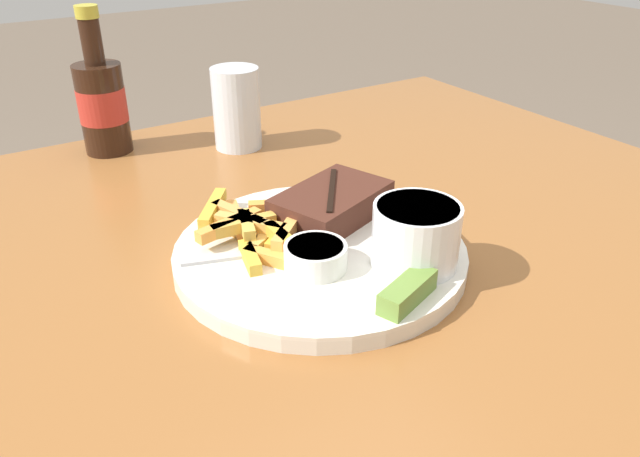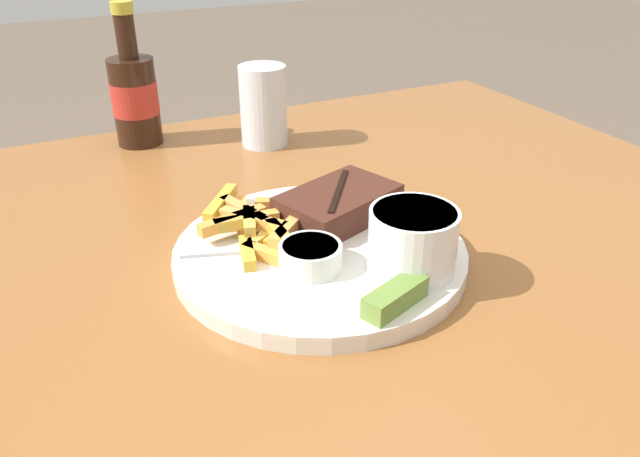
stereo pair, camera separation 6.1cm
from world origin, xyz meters
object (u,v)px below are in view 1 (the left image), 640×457
Objects in this scene: dipping_sauce_cup at (315,256)px; drinking_glass at (237,108)px; steak_portion at (332,204)px; pickle_spear at (407,292)px; fork_utensil at (244,254)px; knife_utensil at (306,228)px; dinner_plate at (320,254)px; beer_bottle at (102,102)px; coleslaw_cup at (416,232)px.

dipping_sauce_cup is 0.38m from drinking_glass.
steak_portion is 0.17m from pickle_spear.
dipping_sauce_cup is 0.07m from fork_utensil.
dipping_sauce_cup is 0.08m from knife_utensil.
dinner_plate is 0.44m from beer_bottle.
dinner_plate is at bearing 0.00° from fork_utensil.
drinking_glass is (0.07, 0.30, 0.04)m from knife_utensil.
fork_utensil is at bearing -115.23° from drinking_glass.
drinking_glass reaches higher than dinner_plate.
steak_portion is 0.93× the size of knife_utensil.
knife_utensil is at bearing -102.78° from drinking_glass.
dipping_sauce_cup is at bearing 152.73° from coleslaw_cup.
steak_portion is (0.04, 0.05, 0.02)m from dinner_plate.
pickle_spear reaches higher than dinner_plate.
dipping_sauce_cup is at bearing -128.43° from dinner_plate.
beer_bottle is 1.74× the size of drinking_glass.
knife_utensil is at bearing 65.30° from dipping_sauce_cup.
dinner_plate is 2.54× the size of drinking_glass.
beer_bottle reaches higher than coleslaw_cup.
dipping_sauce_cup is at bearing -105.14° from drinking_glass.
steak_portion is 0.40m from beer_bottle.
steak_portion is 0.12m from coleslaw_cup.
pickle_spear is at bearing -101.09° from steak_portion.
drinking_glass is at bearing 87.78° from coleslaw_cup.
drinking_glass is (0.07, 0.34, 0.05)m from dinner_plate.
beer_bottle reaches higher than fork_utensil.
steak_portion is 0.72× the size of beer_bottle.
dipping_sauce_cup is at bearing -81.89° from beer_bottle.
beer_bottle is 0.19m from drinking_glass.
pickle_spear is 0.45× the size of knife_utensil.
coleslaw_cup reaches higher than knife_utensil.
drinking_glass is at bearing 84.32° from steak_portion.
beer_bottle is at bearing 98.11° from dipping_sauce_cup.
beer_bottle is at bearing 106.61° from coleslaw_cup.
knife_utensil reaches higher than fork_utensil.
coleslaw_cup is (0.01, -0.12, 0.02)m from steak_portion.
dipping_sauce_cup is at bearing 113.35° from pickle_spear.
knife_utensil is (0.08, 0.01, 0.00)m from fork_utensil.
fork_utensil is at bearing -169.03° from steak_portion.
dipping_sauce_cup is 0.46m from beer_bottle.
steak_portion is 0.04m from knife_utensil.
beer_bottle is at bearing 102.16° from dinner_plate.
dinner_plate is at bearing -163.52° from knife_utensil.
drinking_glass is at bearing 82.32° from pickle_spear.
coleslaw_cup is 0.71× the size of drinking_glass.
pickle_spear is at bearing -152.26° from knife_utensil.
beer_bottle is (-0.02, 0.40, 0.05)m from fork_utensil.
knife_utensil is 1.35× the size of drinking_glass.
knife_utensil is at bearing -75.93° from beer_bottle.
drinking_glass reaches higher than dipping_sauce_cup.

